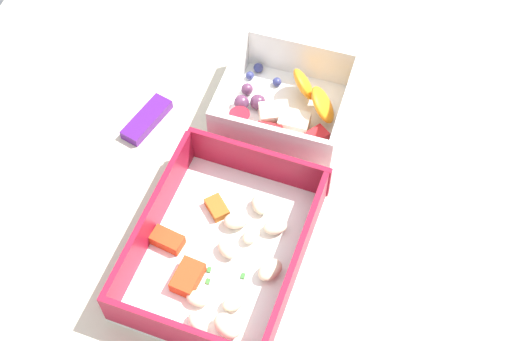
{
  "coord_description": "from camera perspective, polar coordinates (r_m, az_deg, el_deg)",
  "views": [
    {
      "loc": [
        -42.16,
        -9.41,
        65.71
      ],
      "look_at": [
        -1.88,
        0.17,
        4.0
      ],
      "focal_mm": 47.98,
      "sensor_mm": 36.0,
      "label": 1
    }
  ],
  "objects": [
    {
      "name": "fruit_bowl",
      "position": [
        0.8,
        2.53,
        5.41
      ],
      "size": [
        14.76,
        15.2,
        5.93
      ],
      "rotation": [
        0.0,
        0.0,
        -0.07
      ],
      "color": "white",
      "rests_on": "table_surface"
    },
    {
      "name": "pasta_container",
      "position": [
        0.7,
        -2.81,
        -6.61
      ],
      "size": [
        22.97,
        18.41,
        5.24
      ],
      "rotation": [
        0.0,
        0.0,
        -0.11
      ],
      "color": "white",
      "rests_on": "table_surface"
    },
    {
      "name": "candy_bar",
      "position": [
        0.81,
        -9.08,
        4.22
      ],
      "size": [
        7.4,
        4.55,
        1.2
      ],
      "primitive_type": "cube",
      "rotation": [
        0.0,
        0.0,
        -0.33
      ],
      "color": "#51197A",
      "rests_on": "table_surface"
    },
    {
      "name": "paper_cup_liner",
      "position": [
        0.87,
        4.38,
        10.17
      ],
      "size": [
        4.13,
        4.13,
        2.19
      ],
      "primitive_type": "cylinder",
      "color": "white",
      "rests_on": "table_surface"
    },
    {
      "name": "table_surface",
      "position": [
        0.78,
        0.44,
        -0.13
      ],
      "size": [
        80.0,
        80.0,
        2.0
      ],
      "primitive_type": "cube",
      "color": "beige",
      "rests_on": "ground"
    }
  ]
}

